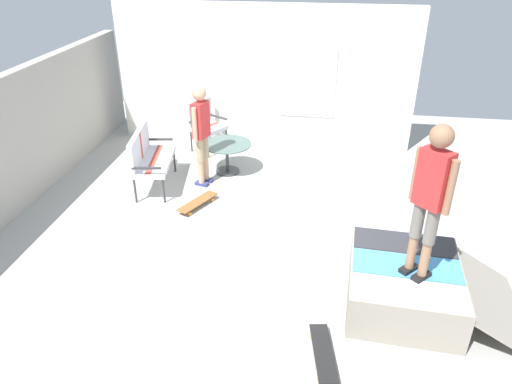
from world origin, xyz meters
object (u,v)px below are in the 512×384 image
at_px(patio_chair_near_house, 204,121).
at_px(skateboard_by_bench, 198,202).
at_px(patio_table, 227,152).
at_px(skate_ramp, 406,285).
at_px(person_watching, 201,128).
at_px(patio_bench, 147,154).
at_px(person_skater, 431,192).
at_px(skateboard_spare, 323,353).

distance_m(patio_chair_near_house, skateboard_by_bench, 2.45).
bearing_deg(patio_table, patio_chair_near_house, 34.23).
xyz_separation_m(skate_ramp, person_watching, (2.70, 3.16, 0.76)).
relative_size(patio_chair_near_house, person_watching, 0.58).
bearing_deg(skate_ramp, patio_bench, 59.02).
distance_m(person_watching, skateboard_by_bench, 1.27).
height_order(patio_bench, patio_table, patio_bench).
xyz_separation_m(person_watching, person_skater, (-2.84, -3.19, 0.57)).
bearing_deg(person_watching, skateboard_by_bench, -173.01).
height_order(patio_bench, patio_chair_near_house, same).
relative_size(patio_bench, person_skater, 0.74).
relative_size(patio_table, person_watching, 0.51).
distance_m(skate_ramp, patio_chair_near_house, 5.50).
height_order(patio_chair_near_house, person_skater, person_skater).
distance_m(patio_chair_near_house, person_watching, 1.61).
bearing_deg(skateboard_spare, patio_table, 24.26).
bearing_deg(patio_bench, person_skater, -122.26).
distance_m(patio_bench, skateboard_spare, 4.70).
height_order(person_skater, skateboard_spare, person_skater).
bearing_deg(skate_ramp, person_skater, -166.68).
relative_size(patio_bench, patio_table, 1.47).
xyz_separation_m(patio_chair_near_house, person_watching, (-1.51, -0.36, 0.42)).
relative_size(skate_ramp, person_skater, 1.16).
xyz_separation_m(patio_bench, person_watching, (0.25, -0.91, 0.42)).
bearing_deg(patio_bench, patio_chair_near_house, -17.23).
height_order(skate_ramp, patio_chair_near_house, patio_chair_near_house).
relative_size(patio_chair_near_house, skateboard_spare, 1.24).
relative_size(skate_ramp, patio_bench, 1.57).
height_order(skate_ramp, skateboard_by_bench, skate_ramp).
distance_m(skate_ramp, skateboard_by_bench, 3.58).
relative_size(skate_ramp, patio_chair_near_house, 2.03).
relative_size(patio_bench, skateboard_spare, 1.60).
height_order(person_watching, skateboard_by_bench, person_watching).
distance_m(patio_table, skateboard_by_bench, 1.41).
bearing_deg(skateboard_spare, person_skater, -47.83).
bearing_deg(person_skater, patio_table, 40.57).
xyz_separation_m(patio_table, skateboard_spare, (-4.23, -1.91, -0.32)).
relative_size(person_watching, skateboard_by_bench, 2.19).
bearing_deg(patio_chair_near_house, person_watching, -166.61).
height_order(patio_bench, person_skater, person_skater).
bearing_deg(person_watching, person_skater, -131.68).
xyz_separation_m(patio_table, person_watching, (-0.51, 0.32, 0.63)).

